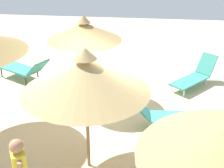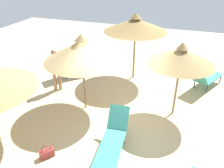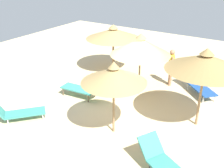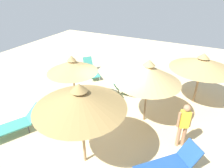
{
  "view_description": "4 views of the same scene",
  "coord_description": "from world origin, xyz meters",
  "px_view_note": "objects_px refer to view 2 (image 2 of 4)",
  "views": [
    {
      "loc": [
        6.75,
        1.03,
        4.69
      ],
      "look_at": [
        -0.44,
        0.21,
        1.22
      ],
      "focal_mm": 51.76,
      "sensor_mm": 36.0,
      "label": 1
    },
    {
      "loc": [
        -1.94,
        6.2,
        4.75
      ],
      "look_at": [
        0.09,
        0.16,
        1.29
      ],
      "focal_mm": 36.82,
      "sensor_mm": 36.0,
      "label": 2
    },
    {
      "loc": [
        -8.36,
        -4.86,
        5.44
      ],
      "look_at": [
        -0.79,
        0.01,
        1.21
      ],
      "focal_mm": 42.68,
      "sensor_mm": 36.0,
      "label": 3
    },
    {
      "loc": [
        2.97,
        -6.69,
        5.32
      ],
      "look_at": [
        -0.37,
        -0.03,
        1.31
      ],
      "focal_mm": 31.45,
      "sensor_mm": 36.0,
      "label": 4
    }
  ],
  "objects_px": {
    "lounge_chair_near_left": "(206,78)",
    "person_standing_center": "(56,67)",
    "handbag": "(47,153)",
    "parasol_umbrella_near_right": "(181,56)",
    "parasol_umbrella_far_right": "(136,25)",
    "lounge_chair_front": "(113,139)",
    "parasol_umbrella_edge": "(82,51)",
    "lounge_chair_back": "(75,68)"
  },
  "relations": [
    {
      "from": "lounge_chair_near_left",
      "to": "person_standing_center",
      "type": "height_order",
      "value": "person_standing_center"
    },
    {
      "from": "handbag",
      "to": "parasol_umbrella_near_right",
      "type": "bearing_deg",
      "value": -133.93
    },
    {
      "from": "parasol_umbrella_far_right",
      "to": "lounge_chair_near_left",
      "type": "relative_size",
      "value": 1.42
    },
    {
      "from": "lounge_chair_front",
      "to": "person_standing_center",
      "type": "bearing_deg",
      "value": -38.48
    },
    {
      "from": "lounge_chair_front",
      "to": "handbag",
      "type": "distance_m",
      "value": 1.84
    },
    {
      "from": "parasol_umbrella_edge",
      "to": "handbag",
      "type": "height_order",
      "value": "parasol_umbrella_edge"
    },
    {
      "from": "parasol_umbrella_near_right",
      "to": "handbag",
      "type": "relative_size",
      "value": 6.23
    },
    {
      "from": "parasol_umbrella_far_right",
      "to": "lounge_chair_back",
      "type": "distance_m",
      "value": 3.32
    },
    {
      "from": "parasol_umbrella_near_right",
      "to": "lounge_chair_back",
      "type": "bearing_deg",
      "value": -18.93
    },
    {
      "from": "lounge_chair_back",
      "to": "handbag",
      "type": "distance_m",
      "value": 4.97
    },
    {
      "from": "lounge_chair_front",
      "to": "lounge_chair_back",
      "type": "xyz_separation_m",
      "value": [
        3.14,
        -3.95,
        -0.03
      ]
    },
    {
      "from": "lounge_chair_near_left",
      "to": "parasol_umbrella_edge",
      "type": "bearing_deg",
      "value": 35.62
    },
    {
      "from": "parasol_umbrella_edge",
      "to": "person_standing_center",
      "type": "distance_m",
      "value": 2.15
    },
    {
      "from": "lounge_chair_back",
      "to": "parasol_umbrella_near_right",
      "type": "bearing_deg",
      "value": 161.07
    },
    {
      "from": "parasol_umbrella_near_right",
      "to": "person_standing_center",
      "type": "distance_m",
      "value": 4.8
    },
    {
      "from": "lounge_chair_front",
      "to": "handbag",
      "type": "height_order",
      "value": "lounge_chair_front"
    },
    {
      "from": "lounge_chair_back",
      "to": "person_standing_center",
      "type": "height_order",
      "value": "person_standing_center"
    },
    {
      "from": "parasol_umbrella_near_right",
      "to": "lounge_chair_near_left",
      "type": "bearing_deg",
      "value": -114.59
    },
    {
      "from": "parasol_umbrella_near_right",
      "to": "handbag",
      "type": "bearing_deg",
      "value": 46.07
    },
    {
      "from": "lounge_chair_front",
      "to": "person_standing_center",
      "type": "xyz_separation_m",
      "value": [
        3.25,
        -2.58,
        0.56
      ]
    },
    {
      "from": "lounge_chair_back",
      "to": "handbag",
      "type": "xyz_separation_m",
      "value": [
        -1.5,
        4.73,
        -0.28
      ]
    },
    {
      "from": "parasol_umbrella_near_right",
      "to": "lounge_chair_front",
      "type": "xyz_separation_m",
      "value": [
        1.42,
        2.39,
        -1.69
      ]
    },
    {
      "from": "parasol_umbrella_far_right",
      "to": "person_standing_center",
      "type": "relative_size",
      "value": 1.65
    },
    {
      "from": "lounge_chair_near_left",
      "to": "lounge_chair_back",
      "type": "bearing_deg",
      "value": 7.75
    },
    {
      "from": "parasol_umbrella_far_right",
      "to": "lounge_chair_near_left",
      "type": "bearing_deg",
      "value": -179.16
    },
    {
      "from": "lounge_chair_back",
      "to": "person_standing_center",
      "type": "distance_m",
      "value": 1.5
    },
    {
      "from": "parasol_umbrella_far_right",
      "to": "lounge_chair_back",
      "type": "bearing_deg",
      "value": 15.72
    },
    {
      "from": "parasol_umbrella_far_right",
      "to": "lounge_chair_front",
      "type": "bearing_deg",
      "value": 97.06
    },
    {
      "from": "parasol_umbrella_near_right",
      "to": "lounge_chair_back",
      "type": "height_order",
      "value": "parasol_umbrella_near_right"
    },
    {
      "from": "parasol_umbrella_far_right",
      "to": "lounge_chair_near_left",
      "type": "xyz_separation_m",
      "value": [
        -3.06,
        -0.04,
        -1.95
      ]
    },
    {
      "from": "lounge_chair_near_left",
      "to": "person_standing_center",
      "type": "bearing_deg",
      "value": 20.41
    },
    {
      "from": "parasol_umbrella_far_right",
      "to": "parasol_umbrella_near_right",
      "type": "height_order",
      "value": "parasol_umbrella_far_right"
    },
    {
      "from": "person_standing_center",
      "to": "lounge_chair_near_left",
      "type": "bearing_deg",
      "value": -159.59
    },
    {
      "from": "lounge_chair_front",
      "to": "parasol_umbrella_near_right",
      "type": "bearing_deg",
      "value": -120.75
    },
    {
      "from": "lounge_chair_near_left",
      "to": "handbag",
      "type": "height_order",
      "value": "lounge_chair_near_left"
    },
    {
      "from": "lounge_chair_back",
      "to": "person_standing_center",
      "type": "bearing_deg",
      "value": 85.37
    },
    {
      "from": "parasol_umbrella_far_right",
      "to": "lounge_chair_front",
      "type": "relative_size",
      "value": 1.38
    },
    {
      "from": "parasol_umbrella_far_right",
      "to": "lounge_chair_front",
      "type": "height_order",
      "value": "parasol_umbrella_far_right"
    },
    {
      "from": "parasol_umbrella_near_right",
      "to": "parasol_umbrella_edge",
      "type": "bearing_deg",
      "value": 11.54
    },
    {
      "from": "lounge_chair_near_left",
      "to": "parasol_umbrella_near_right",
      "type": "bearing_deg",
      "value": 65.41
    },
    {
      "from": "parasol_umbrella_far_right",
      "to": "lounge_chair_front",
      "type": "xyz_separation_m",
      "value": [
        -0.58,
        4.67,
        -1.96
      ]
    },
    {
      "from": "parasol_umbrella_edge",
      "to": "lounge_chair_front",
      "type": "xyz_separation_m",
      "value": [
        -1.63,
        1.76,
        -1.73
      ]
    }
  ]
}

